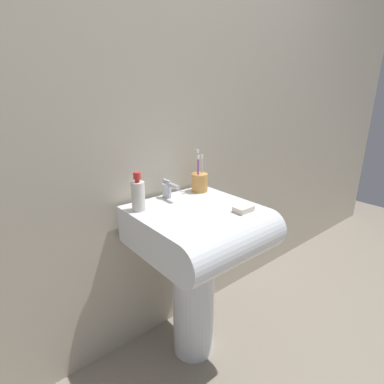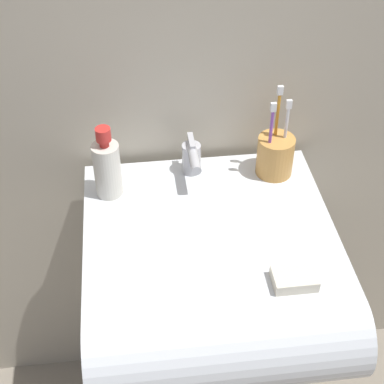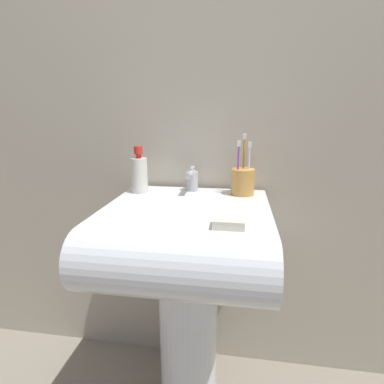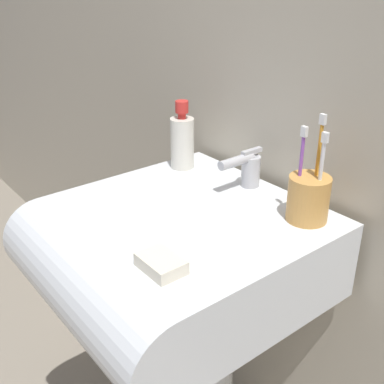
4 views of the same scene
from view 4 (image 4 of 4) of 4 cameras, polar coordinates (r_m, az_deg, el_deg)
name	(u,v)px [view 4 (image 4 of 4)]	position (r m, az deg, el deg)	size (l,w,h in m)	color
wall_back	(297,0)	(1.09, 12.29, 21.38)	(5.00, 0.05, 2.40)	#B7AD99
sink_pedestal	(191,381)	(1.30, -0.07, -21.50)	(0.21, 0.21, 0.63)	white
sink_basin	(168,256)	(1.02, -2.88, -7.57)	(0.52, 0.55, 0.17)	white
faucet	(247,168)	(1.10, 6.58, 2.83)	(0.04, 0.12, 0.09)	#B7B7BC
toothbrush_cup	(308,197)	(0.98, 13.63, -0.61)	(0.08, 0.08, 0.22)	#D19347
soap_bottle	(182,141)	(1.20, -1.18, 6.09)	(0.06, 0.06, 0.17)	silver
bar_soap	(161,264)	(0.82, -3.68, -8.49)	(0.08, 0.06, 0.02)	silver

